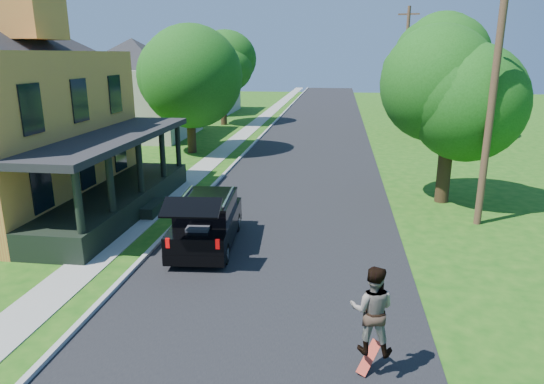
# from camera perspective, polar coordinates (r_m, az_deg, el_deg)

# --- Properties ---
(ground) EXTENTS (140.00, 140.00, 0.00)m
(ground) POSITION_cam_1_polar(r_m,az_deg,el_deg) (13.01, -0.79, -11.99)
(ground) COLOR #185010
(ground) RESTS_ON ground
(street) EXTENTS (8.00, 120.00, 0.02)m
(street) POSITION_cam_1_polar(r_m,az_deg,el_deg) (32.00, 4.57, 4.93)
(street) COLOR black
(street) RESTS_ON ground
(curb) EXTENTS (0.15, 120.00, 0.12)m
(curb) POSITION_cam_1_polar(r_m,az_deg,el_deg) (32.47, -2.61, 5.13)
(curb) COLOR #A1A09B
(curb) RESTS_ON ground
(sidewalk) EXTENTS (1.30, 120.00, 0.03)m
(sidewalk) POSITION_cam_1_polar(r_m,az_deg,el_deg) (32.78, -5.29, 5.18)
(sidewalk) COLOR gray
(sidewalk) RESTS_ON ground
(front_walk) EXTENTS (6.50, 1.20, 0.03)m
(front_walk) POSITION_cam_1_polar(r_m,az_deg,el_deg) (21.56, -24.02, -1.89)
(front_walk) COLOR gray
(front_walk) RESTS_ON ground
(neighbor_house_mid) EXTENTS (12.78, 12.78, 8.30)m
(neighbor_house_mid) POSITION_cam_1_polar(r_m,az_deg,el_deg) (38.55, -15.87, 12.55)
(neighbor_house_mid) COLOR beige
(neighbor_house_mid) RESTS_ON ground
(neighbor_house_far) EXTENTS (12.78, 12.78, 8.30)m
(neighbor_house_far) POSITION_cam_1_polar(r_m,az_deg,el_deg) (53.61, -8.97, 13.75)
(neighbor_house_far) COLOR beige
(neighbor_house_far) RESTS_ON ground
(black_suv) EXTENTS (2.12, 4.77, 2.17)m
(black_suv) POSITION_cam_1_polar(r_m,az_deg,el_deg) (15.94, -7.71, -3.50)
(black_suv) COLOR black
(black_suv) RESTS_ON ground
(skateboarder) EXTENTS (0.93, 0.76, 1.76)m
(skateboarder) POSITION_cam_1_polar(r_m,az_deg,el_deg) (9.60, 11.70, -13.41)
(skateboarder) COLOR black
(skateboarder) RESTS_ON ground
(skateboard) EXTENTS (0.52, 0.63, 0.51)m
(skateboard) POSITION_cam_1_polar(r_m,az_deg,el_deg) (10.36, 11.33, -18.65)
(skateboard) COLOR #A9210E
(skateboard) RESTS_ON ground
(tree_left_mid) EXTENTS (5.99, 5.92, 8.53)m
(tree_left_mid) POSITION_cam_1_polar(r_m,az_deg,el_deg) (31.02, -9.85, 14.37)
(tree_left_mid) COLOR black
(tree_left_mid) RESTS_ON ground
(tree_left_far) EXTENTS (7.06, 6.87, 8.62)m
(tree_left_far) POSITION_cam_1_polar(r_m,az_deg,el_deg) (43.42, -5.91, 15.01)
(tree_left_far) COLOR black
(tree_left_far) RESTS_ON ground
(tree_right_near) EXTENTS (5.29, 4.98, 7.55)m
(tree_right_near) POSITION_cam_1_polar(r_m,az_deg,el_deg) (21.17, 20.39, 12.12)
(tree_right_near) COLOR black
(tree_right_near) RESTS_ON ground
(tree_right_mid) EXTENTS (5.88, 5.80, 9.19)m
(tree_right_mid) POSITION_cam_1_polar(r_m,az_deg,el_deg) (38.77, 18.21, 15.05)
(tree_right_mid) COLOR black
(tree_right_mid) RESTS_ON ground
(tree_right_far) EXTENTS (5.45, 5.20, 7.62)m
(tree_right_far) POSITION_cam_1_polar(r_m,az_deg,el_deg) (54.63, 15.95, 14.25)
(tree_right_far) COLOR black
(tree_right_far) RESTS_ON ground
(utility_pole_near) EXTENTS (1.60, 0.27, 8.94)m
(utility_pole_near) POSITION_cam_1_polar(r_m,az_deg,el_deg) (18.73, 24.50, 10.01)
(utility_pole_near) COLOR #483121
(utility_pole_near) RESTS_ON ground
(utility_pole_far) EXTENTS (1.66, 0.44, 9.76)m
(utility_pole_far) POSITION_cam_1_polar(r_m,az_deg,el_deg) (42.52, 15.38, 13.99)
(utility_pole_far) COLOR #483121
(utility_pole_far) RESTS_ON ground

